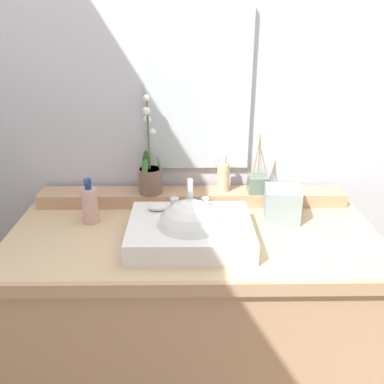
{
  "coord_description": "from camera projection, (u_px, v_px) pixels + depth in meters",
  "views": [
    {
      "loc": [
        -0.02,
        -1.31,
        1.58
      ],
      "look_at": [
        -0.0,
        -0.02,
        1.04
      ],
      "focal_mm": 38.51,
      "sensor_mm": 36.0,
      "label": 1
    }
  ],
  "objects": [
    {
      "name": "back_ledge",
      "position": [
        192.0,
        197.0,
        1.7
      ],
      "size": [
        1.25,
        0.12,
        0.06
      ],
      "primitive_type": "cube",
      "color": "tan",
      "rests_on": "vanity_cabinet"
    },
    {
      "name": "soap_dispenser",
      "position": [
        223.0,
        176.0,
        1.67
      ],
      "size": [
        0.05,
        0.05,
        0.15
      ],
      "color": "#DDB48E",
      "rests_on": "back_ledge"
    },
    {
      "name": "lotion_bottle",
      "position": [
        90.0,
        204.0,
        1.52
      ],
      "size": [
        0.06,
        0.06,
        0.17
      ],
      "color": "#D3A299",
      "rests_on": "vanity_cabinet"
    },
    {
      "name": "reed_diffuser",
      "position": [
        258.0,
        183.0,
        1.67
      ],
      "size": [
        0.08,
        0.08,
        0.24
      ],
      "color": "slate",
      "rests_on": "back_ledge"
    },
    {
      "name": "mirror",
      "position": [
        198.0,
        92.0,
        1.6
      ],
      "size": [
        0.41,
        0.02,
        0.62
      ],
      "primitive_type": "cube",
      "color": "silver"
    },
    {
      "name": "sink_basin",
      "position": [
        190.0,
        232.0,
        1.4
      ],
      "size": [
        0.42,
        0.33,
        0.27
      ],
      "color": "white",
      "rests_on": "vanity_cabinet"
    },
    {
      "name": "soap_bar",
      "position": [
        158.0,
        207.0,
        1.47
      ],
      "size": [
        0.07,
        0.04,
        0.02
      ],
      "primitive_type": "ellipsoid",
      "color": "silver",
      "rests_on": "sink_basin"
    },
    {
      "name": "wall_back",
      "position": [
        192.0,
        75.0,
        1.68
      ],
      "size": [
        2.84,
        0.2,
        2.73
      ],
      "primitive_type": "cube",
      "color": "silver",
      "rests_on": "ground"
    },
    {
      "name": "vanity_cabinet",
      "position": [
        193.0,
        327.0,
        1.65
      ],
      "size": [
        1.32,
        0.65,
        0.88
      ],
      "color": "tan",
      "rests_on": "ground"
    },
    {
      "name": "potted_plant",
      "position": [
        150.0,
        174.0,
        1.64
      ],
      "size": [
        0.1,
        0.11,
        0.39
      ],
      "color": "brown",
      "rests_on": "back_ledge"
    },
    {
      "name": "tissue_box",
      "position": [
        282.0,
        204.0,
        1.55
      ],
      "size": [
        0.15,
        0.15,
        0.12
      ],
      "primitive_type": "cube",
      "rotation": [
        0.0,
        0.0,
        -0.13
      ],
      "color": "#869B99",
      "rests_on": "vanity_cabinet"
    }
  ]
}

